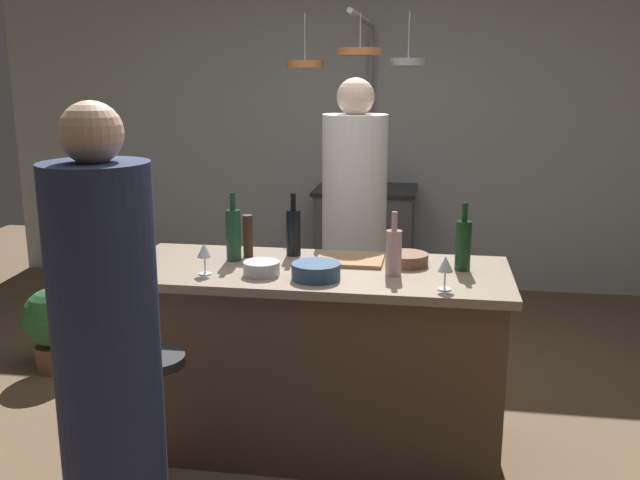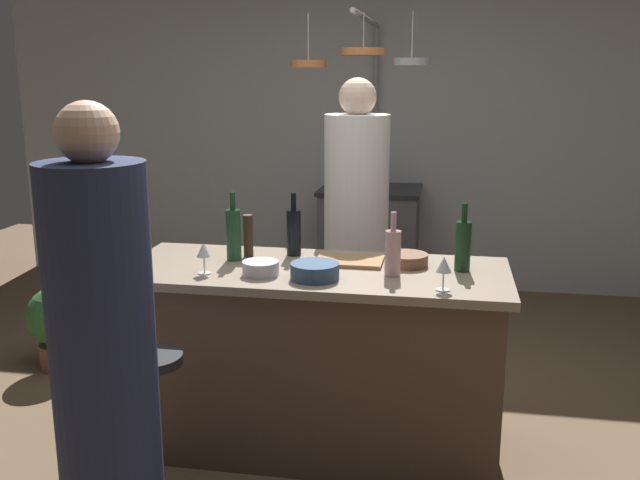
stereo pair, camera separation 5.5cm
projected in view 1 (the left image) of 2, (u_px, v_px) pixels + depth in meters
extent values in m
plane|color=brown|center=(315.00, 443.00, 3.51)|extent=(9.00, 9.00, 0.00)
cube|color=#B2B7BC|center=(371.00, 132.00, 5.95)|extent=(6.40, 0.16, 2.60)
cube|color=brown|center=(315.00, 362.00, 3.41)|extent=(1.72, 0.66, 0.86)
cube|color=gray|center=(315.00, 272.00, 3.31)|extent=(1.80, 0.72, 0.04)
cube|color=#47474C|center=(365.00, 244.00, 5.77)|extent=(0.76, 0.60, 0.86)
cube|color=black|center=(366.00, 190.00, 5.66)|extent=(0.80, 0.64, 0.03)
cylinder|color=white|center=(354.00, 249.00, 4.16)|extent=(0.37, 0.37, 1.56)
sphere|color=beige|center=(356.00, 97.00, 3.96)|extent=(0.21, 0.21, 0.21)
cylinder|color=#4C4C51|center=(157.00, 435.00, 2.93)|extent=(0.06, 0.06, 0.62)
cylinder|color=black|center=(153.00, 361.00, 2.85)|extent=(0.26, 0.26, 0.04)
cylinder|color=#262D4C|center=(110.00, 380.00, 2.44)|extent=(0.36, 0.36, 1.51)
sphere|color=#D8AD8C|center=(91.00, 133.00, 2.25)|extent=(0.21, 0.21, 0.21)
cylinder|color=gray|center=(369.00, 161.00, 5.86)|extent=(0.04, 0.04, 2.15)
cylinder|color=gray|center=(362.00, 19.00, 4.92)|extent=(0.04, 1.45, 0.04)
cylinder|color=#B26638|center=(305.00, 64.00, 4.50)|extent=(0.23, 0.23, 0.04)
cylinder|color=gray|center=(305.00, 39.00, 4.45)|extent=(0.01, 0.01, 0.31)
cylinder|color=#B26638|center=(360.00, 52.00, 4.39)|extent=(0.28, 0.28, 0.04)
cylinder|color=gray|center=(360.00, 32.00, 4.38)|extent=(0.01, 0.01, 0.24)
cylinder|color=gray|center=(408.00, 62.00, 4.39)|extent=(0.23, 0.23, 0.04)
cylinder|color=gray|center=(409.00, 37.00, 4.34)|extent=(0.01, 0.01, 0.30)
cylinder|color=brown|center=(57.00, 357.00, 4.37)|extent=(0.24, 0.24, 0.16)
sphere|color=#2D6633|center=(53.00, 317.00, 4.31)|extent=(0.36, 0.36, 0.36)
cube|color=#997047|center=(350.00, 261.00, 3.40)|extent=(0.32, 0.22, 0.02)
cylinder|color=#382319|center=(248.00, 236.00, 3.49)|extent=(0.05, 0.05, 0.21)
cylinder|color=#143319|center=(463.00, 246.00, 3.25)|extent=(0.07, 0.07, 0.23)
cylinder|color=#143319|center=(465.00, 212.00, 3.21)|extent=(0.03, 0.03, 0.08)
cylinder|color=black|center=(293.00, 233.00, 3.51)|extent=(0.07, 0.07, 0.23)
cylinder|color=black|center=(293.00, 202.00, 3.48)|extent=(0.03, 0.03, 0.08)
cylinder|color=#B78C8E|center=(394.00, 253.00, 3.17)|extent=(0.07, 0.07, 0.21)
cylinder|color=#B78C8E|center=(394.00, 221.00, 3.13)|extent=(0.03, 0.03, 0.08)
cylinder|color=#193D23|center=(233.00, 235.00, 3.41)|extent=(0.07, 0.07, 0.25)
cylinder|color=#193D23|center=(232.00, 201.00, 3.37)|extent=(0.03, 0.03, 0.08)
cylinder|color=silver|center=(444.00, 289.00, 2.97)|extent=(0.06, 0.06, 0.01)
cylinder|color=silver|center=(445.00, 280.00, 2.97)|extent=(0.01, 0.01, 0.07)
cone|color=silver|center=(445.00, 264.00, 2.95)|extent=(0.07, 0.07, 0.06)
cylinder|color=silver|center=(205.00, 274.00, 3.20)|extent=(0.06, 0.06, 0.01)
cylinder|color=silver|center=(205.00, 265.00, 3.19)|extent=(0.01, 0.01, 0.07)
cone|color=silver|center=(204.00, 250.00, 3.18)|extent=(0.07, 0.07, 0.06)
cylinder|color=#334C6B|center=(316.00, 271.00, 3.12)|extent=(0.22, 0.22, 0.07)
cylinder|color=#B7B7BC|center=(261.00, 268.00, 3.19)|extent=(0.16, 0.16, 0.06)
cylinder|color=brown|center=(407.00, 259.00, 3.35)|extent=(0.20, 0.20, 0.06)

